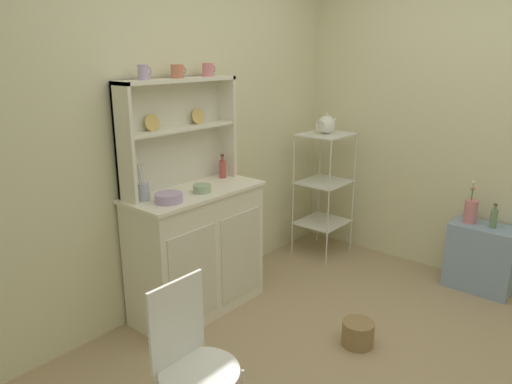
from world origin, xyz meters
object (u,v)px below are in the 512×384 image
wire_chair (190,354)px  hutch_cabinet (197,250)px  oil_bottle (494,218)px  hutch_shelf_unit (176,125)px  floor_basket (358,333)px  flower_vase (471,210)px  bakers_rack (324,179)px  jam_bottle (223,168)px  cup_lilac_0 (143,72)px  bowl_mixing_large (169,198)px  utensil_jar (143,191)px  side_shelf_blue (481,257)px  porcelain_teapot (326,125)px

wire_chair → hutch_cabinet: bearing=37.1°
oil_bottle → hutch_cabinet: bearing=137.4°
hutch_shelf_unit → floor_basket: 1.81m
floor_basket → flower_vase: size_ratio=0.61×
flower_vase → bakers_rack: bearing=99.3°
floor_basket → hutch_cabinet: bearing=107.4°
oil_bottle → hutch_shelf_unit: bearing=134.5°
hutch_cabinet → jam_bottle: size_ratio=5.57×
floor_basket → cup_lilac_0: size_ratio=2.22×
hutch_cabinet → bowl_mixing_large: (-0.29, -0.07, 0.47)m
bakers_rack → flower_vase: bearing=-80.7°
utensil_jar → oil_bottle: bearing=-38.3°
side_shelf_blue → utensil_jar: bearing=142.5°
side_shelf_blue → cup_lilac_0: 2.85m
floor_basket → flower_vase: 1.42m
jam_bottle → bowl_mixing_large: bearing=-166.1°
jam_bottle → utensil_jar: (-0.72, -0.01, -0.01)m
hutch_shelf_unit → side_shelf_blue: size_ratio=1.74×
hutch_cabinet → bakers_rack: bakers_rack is taller
porcelain_teapot → oil_bottle: (0.20, -1.38, -0.59)m
jam_bottle → utensil_jar: size_ratio=0.72×
utensil_jar → porcelain_teapot: 1.82m
oil_bottle → bakers_rack: bearing=98.2°
utensil_jar → cup_lilac_0: bearing=25.8°
wire_chair → cup_lilac_0: 1.69m
side_shelf_blue → hutch_shelf_unit: bearing=135.3°
cup_lilac_0 → bowl_mixing_large: 0.78m
hutch_shelf_unit → porcelain_teapot: (1.44, -0.29, -0.13)m
oil_bottle → utensil_jar: bearing=141.7°
wire_chair → oil_bottle: 2.60m
bakers_rack → bowl_mixing_large: bearing=178.3°
jam_bottle → porcelain_teapot: bearing=-11.1°
wire_chair → flower_vase: flower_vase is taller
floor_basket → jam_bottle: 1.48m
jam_bottle → hutch_cabinet: bearing=-166.6°
side_shelf_blue → jam_bottle: 2.12m
side_shelf_blue → wire_chair: wire_chair is taller
hutch_shelf_unit → bakers_rack: hutch_shelf_unit is taller
side_shelf_blue → hutch_cabinet: bearing=138.4°
hutch_cabinet → porcelain_teapot: 1.62m
hutch_cabinet → floor_basket: size_ratio=4.83×
wire_chair → oil_bottle: (2.53, -0.57, 0.08)m
floor_basket → porcelain_teapot: (1.09, 0.98, 1.11)m
side_shelf_blue → oil_bottle: 0.34m
wire_chair → jam_bottle: size_ratio=4.82×
bakers_rack → porcelain_teapot: size_ratio=4.50×
hutch_shelf_unit → bowl_mixing_large: 0.54m
flower_vase → side_shelf_blue: bearing=-90.2°
side_shelf_blue → cup_lilac_0: cup_lilac_0 is taller
hutch_shelf_unit → flower_vase: (1.64, -1.50, -0.70)m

